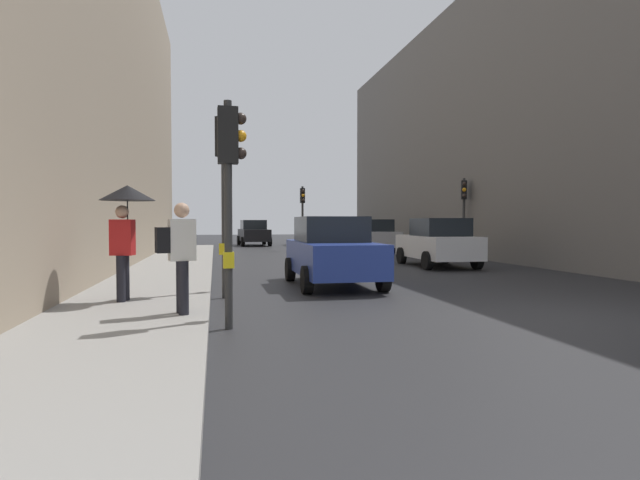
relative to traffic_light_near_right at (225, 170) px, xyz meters
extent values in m
plane|color=#28282B|center=(5.35, -3.15, -2.72)|extent=(120.00, 120.00, 0.00)
cube|color=gray|center=(-1.64, 2.85, -2.64)|extent=(2.65, 40.00, 0.16)
cube|color=slate|center=(17.01, 11.77, 3.35)|extent=(12.00, 35.60, 12.13)
cylinder|color=#2D2D2D|center=(-0.02, 0.01, -0.74)|extent=(0.12, 0.12, 3.94)
cube|color=black|center=(-0.02, 0.01, 0.71)|extent=(0.38, 0.36, 0.84)
cube|color=yellow|center=(-0.02, 0.01, -1.67)|extent=(0.24, 0.25, 0.24)
sphere|color=#2D231E|center=(0.14, -0.08, 0.97)|extent=(0.18, 0.18, 0.18)
sphere|color=orange|center=(0.14, -0.08, 0.71)|extent=(0.18, 0.18, 0.18)
sphere|color=#2D231E|center=(0.14, -0.08, 0.45)|extent=(0.18, 0.18, 0.18)
cylinder|color=#2D2D2D|center=(-0.02, -3.29, -1.00)|extent=(0.12, 0.12, 3.44)
cube|color=black|center=(-0.02, -3.29, 0.20)|extent=(0.31, 0.25, 0.84)
cube|color=yellow|center=(-0.02, -3.29, -1.67)|extent=(0.17, 0.20, 0.24)
sphere|color=#2D231E|center=(0.17, -3.29, 0.46)|extent=(0.18, 0.18, 0.18)
sphere|color=orange|center=(0.17, -3.29, 0.20)|extent=(0.18, 0.18, 0.18)
sphere|color=#2D231E|center=(0.17, -3.29, -0.06)|extent=(0.18, 0.18, 0.18)
cylinder|color=#2D2D2D|center=(10.71, 10.47, -0.93)|extent=(0.12, 0.12, 3.58)
cube|color=black|center=(10.71, 10.47, 0.34)|extent=(0.33, 0.37, 0.84)
cube|color=yellow|center=(10.71, 10.47, -1.67)|extent=(0.24, 0.22, 0.24)
sphere|color=#2D231E|center=(10.64, 10.29, 0.60)|extent=(0.18, 0.18, 0.18)
sphere|color=orange|center=(10.64, 10.29, 0.34)|extent=(0.18, 0.18, 0.18)
sphere|color=#2D231E|center=(10.64, 10.29, 0.08)|extent=(0.18, 0.18, 0.18)
cylinder|color=#2D2D2D|center=(4.67, 18.15, -0.89)|extent=(0.12, 0.12, 3.64)
cube|color=black|center=(4.67, 18.15, 0.41)|extent=(0.25, 0.31, 0.84)
cube|color=yellow|center=(4.67, 18.15, -1.67)|extent=(0.20, 0.17, 0.24)
sphere|color=#2D231E|center=(4.67, 17.96, 0.67)|extent=(0.18, 0.18, 0.18)
sphere|color=orange|center=(4.67, 17.96, 0.41)|extent=(0.18, 0.18, 0.18)
sphere|color=#2D231E|center=(4.67, 17.96, 0.15)|extent=(0.18, 0.18, 0.18)
cube|color=silver|center=(7.75, 6.66, -2.00)|extent=(1.91, 4.24, 0.80)
cube|color=black|center=(7.75, 6.41, -1.28)|extent=(1.65, 2.04, 0.64)
cylinder|color=black|center=(6.89, 8.03, -2.40)|extent=(0.24, 0.65, 0.64)
cylinder|color=black|center=(8.69, 7.98, -2.40)|extent=(0.24, 0.65, 0.64)
cylinder|color=black|center=(6.82, 5.33, -2.40)|extent=(0.24, 0.65, 0.64)
cylinder|color=black|center=(8.62, 5.28, -2.40)|extent=(0.24, 0.65, 0.64)
cube|color=#2D6038|center=(7.99, 24.13, -2.00)|extent=(1.92, 4.25, 0.80)
cube|color=black|center=(8.00, 23.88, -1.28)|extent=(1.66, 2.04, 0.64)
cylinder|color=black|center=(7.06, 25.45, -2.40)|extent=(0.24, 0.65, 0.64)
cylinder|color=black|center=(8.86, 25.50, -2.40)|extent=(0.24, 0.65, 0.64)
cylinder|color=black|center=(7.13, 22.75, -2.40)|extent=(0.24, 0.65, 0.64)
cylinder|color=black|center=(8.93, 22.80, -2.40)|extent=(0.24, 0.65, 0.64)
cube|color=black|center=(2.41, 25.09, -2.00)|extent=(2.03, 4.29, 0.80)
cube|color=black|center=(2.40, 25.34, -1.28)|extent=(1.71, 2.08, 0.64)
cylinder|color=black|center=(3.38, 23.79, -2.40)|extent=(0.25, 0.65, 0.64)
cylinder|color=black|center=(1.59, 23.69, -2.40)|extent=(0.25, 0.65, 0.64)
cylinder|color=black|center=(3.24, 26.49, -2.40)|extent=(0.25, 0.65, 0.64)
cylinder|color=black|center=(1.44, 26.39, -2.40)|extent=(0.25, 0.65, 0.64)
cube|color=#BCBCC1|center=(8.09, 15.95, -2.00)|extent=(2.08, 4.31, 0.80)
cube|color=black|center=(8.11, 15.70, -1.28)|extent=(1.73, 2.10, 0.64)
cylinder|color=black|center=(7.11, 17.24, -2.40)|extent=(0.26, 0.65, 0.64)
cylinder|color=black|center=(8.90, 17.36, -2.40)|extent=(0.26, 0.65, 0.64)
cylinder|color=black|center=(7.29, 14.55, -2.40)|extent=(0.26, 0.65, 0.64)
cylinder|color=black|center=(9.08, 14.67, -2.40)|extent=(0.26, 0.65, 0.64)
cube|color=navy|center=(2.71, 1.66, -2.00)|extent=(1.80, 4.20, 0.80)
cube|color=black|center=(2.71, 1.91, -1.28)|extent=(1.60, 2.00, 0.64)
cylinder|color=black|center=(3.61, 0.31, -2.40)|extent=(0.22, 0.64, 0.64)
cylinder|color=black|center=(1.81, 0.31, -2.40)|extent=(0.22, 0.64, 0.64)
cylinder|color=black|center=(3.61, 3.01, -2.40)|extent=(0.22, 0.64, 0.64)
cylinder|color=black|center=(1.81, 3.01, -2.40)|extent=(0.22, 0.64, 0.64)
cylinder|color=black|center=(-1.87, -1.02, -2.13)|extent=(0.16, 0.16, 0.85)
cylinder|color=black|center=(-1.91, -1.22, -2.13)|extent=(0.16, 0.16, 0.85)
cube|color=red|center=(-1.89, -1.12, -1.38)|extent=(0.44, 0.33, 0.66)
sphere|color=tan|center=(-1.89, -1.12, -0.91)|extent=(0.24, 0.24, 0.24)
cylinder|color=black|center=(-1.79, -1.14, -1.13)|extent=(0.02, 0.02, 0.90)
cone|color=black|center=(-1.79, -1.14, -0.56)|extent=(1.00, 1.00, 0.28)
cylinder|color=black|center=(-0.76, -2.62, -2.13)|extent=(0.16, 0.16, 0.85)
cylinder|color=black|center=(-0.71, -2.82, -2.13)|extent=(0.16, 0.16, 0.85)
cube|color=silver|center=(-0.73, -2.72, -1.38)|extent=(0.45, 0.35, 0.66)
sphere|color=tan|center=(-0.73, -2.72, -0.91)|extent=(0.24, 0.24, 0.24)
cube|color=black|center=(-1.02, -2.79, -1.38)|extent=(0.26, 0.32, 0.40)
camera|label=1|loc=(-0.22, -11.32, -1.09)|focal=29.50mm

